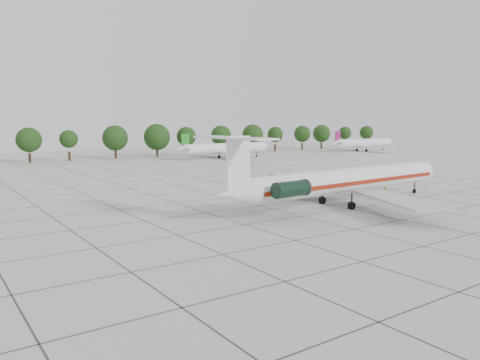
{
  "coord_description": "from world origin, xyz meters",
  "views": [
    {
      "loc": [
        -36.37,
        -47.86,
        11.09
      ],
      "look_at": [
        -2.44,
        0.94,
        3.5
      ],
      "focal_mm": 35.0,
      "sensor_mm": 36.0,
      "label": 1
    }
  ],
  "objects_px": {
    "main_airliner": "(340,181)",
    "bg_airliner_e": "(363,143)",
    "bg_airliner_d": "(225,148)",
    "ground_crew": "(385,187)"
  },
  "relations": [
    {
      "from": "main_airliner",
      "to": "bg_airliner_e",
      "type": "height_order",
      "value": "main_airliner"
    },
    {
      "from": "bg_airliner_d",
      "to": "main_airliner",
      "type": "bearing_deg",
      "value": -112.2
    },
    {
      "from": "main_airliner",
      "to": "ground_crew",
      "type": "distance_m",
      "value": 15.53
    },
    {
      "from": "main_airliner",
      "to": "bg_airliner_d",
      "type": "xyz_separation_m",
      "value": [
        29.88,
        73.22,
        -0.43
      ]
    },
    {
      "from": "bg_airliner_e",
      "to": "main_airliner",
      "type": "bearing_deg",
      "value": -140.97
    },
    {
      "from": "bg_airliner_d",
      "to": "ground_crew",
      "type": "bearing_deg",
      "value": -102.45
    },
    {
      "from": "main_airliner",
      "to": "ground_crew",
      "type": "bearing_deg",
      "value": 13.64
    },
    {
      "from": "ground_crew",
      "to": "bg_airliner_e",
      "type": "height_order",
      "value": "bg_airliner_e"
    },
    {
      "from": "bg_airliner_d",
      "to": "bg_airliner_e",
      "type": "relative_size",
      "value": 1.0
    },
    {
      "from": "main_airliner",
      "to": "bg_airliner_e",
      "type": "xyz_separation_m",
      "value": [
        88.28,
        71.55,
        -0.43
      ]
    }
  ]
}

